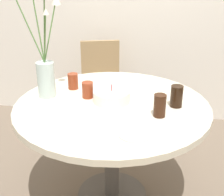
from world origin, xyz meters
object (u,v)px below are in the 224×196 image
object	(u,v)px
chair_far_back	(101,83)
side_plate	(135,134)
drink_glass_0	(177,96)
drink_glass_2	(160,106)
birthday_cake	(112,96)
drink_glass_3	(73,81)
flower_vase	(45,66)
drink_glass_1	(88,90)

from	to	relation	value
chair_far_back	side_plate	size ratio (longest dim) A/B	4.98
drink_glass_0	drink_glass_2	world-z (taller)	drink_glass_0
chair_far_back	birthday_cake	world-z (taller)	chair_far_back
side_plate	drink_glass_2	xyz separation A→B (m)	(0.13, 0.24, 0.06)
drink_glass_2	drink_glass_3	distance (m)	0.71
flower_vase	drink_glass_0	bearing A→B (deg)	-3.00
side_plate	chair_far_back	bearing A→B (deg)	107.32
drink_glass_3	drink_glass_2	bearing A→B (deg)	-29.70
flower_vase	chair_far_back	bearing A→B (deg)	77.97
birthday_cake	drink_glass_2	xyz separation A→B (m)	(0.31, -0.17, 0.03)
birthday_cake	flower_vase	xyz separation A→B (m)	(-0.45, 0.03, 0.18)
chair_far_back	drink_glass_0	size ratio (longest dim) A/B	6.53
flower_vase	drink_glass_1	distance (m)	0.33
side_plate	drink_glass_1	bearing A→B (deg)	128.22
side_plate	drink_glass_1	world-z (taller)	drink_glass_1
side_plate	drink_glass_2	size ratio (longest dim) A/B	1.32
side_plate	drink_glass_0	bearing A→B (deg)	59.67
chair_far_back	drink_glass_1	size ratio (longest dim) A/B	8.30
chair_far_back	drink_glass_3	distance (m)	0.86
chair_far_back	flower_vase	bearing A→B (deg)	-116.14
drink_glass_2	side_plate	bearing A→B (deg)	-117.71
drink_glass_1	birthday_cake	bearing A→B (deg)	-14.65
flower_vase	drink_glass_2	xyz separation A→B (m)	(0.76, -0.20, -0.15)
drink_glass_2	birthday_cake	bearing A→B (deg)	151.77
flower_vase	drink_glass_1	size ratio (longest dim) A/B	7.35
side_plate	drink_glass_2	distance (m)	0.28
drink_glass_0	drink_glass_2	size ratio (longest dim) A/B	1.01
birthday_cake	drink_glass_3	bearing A→B (deg)	148.86
chair_far_back	side_plate	xyz separation A→B (m)	(0.43, -1.39, 0.26)
drink_glass_1	drink_glass_2	size ratio (longest dim) A/B	0.79
drink_glass_3	side_plate	bearing A→B (deg)	-50.21
drink_glass_1	drink_glass_3	bearing A→B (deg)	134.34
drink_glass_0	drink_glass_2	xyz separation A→B (m)	(-0.10, -0.15, -0.00)
drink_glass_2	drink_glass_0	bearing A→B (deg)	55.85
birthday_cake	drink_glass_1	world-z (taller)	birthday_cake
birthday_cake	drink_glass_3	world-z (taller)	birthday_cake
flower_vase	birthday_cake	bearing A→B (deg)	-3.99
flower_vase	drink_glass_1	xyz separation A→B (m)	(0.28, 0.01, -0.16)
chair_far_back	drink_glass_2	world-z (taller)	chair_far_back
birthday_cake	drink_glass_0	distance (m)	0.42
chair_far_back	side_plate	distance (m)	1.48
birthday_cake	drink_glass_1	size ratio (longest dim) A/B	2.22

